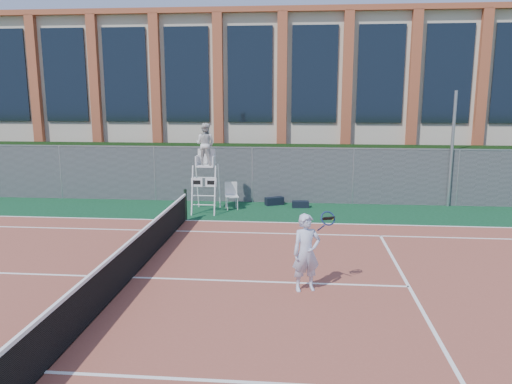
# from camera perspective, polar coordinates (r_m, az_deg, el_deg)

# --- Properties ---
(ground) EXTENTS (120.00, 120.00, 0.00)m
(ground) POSITION_cam_1_polar(r_m,az_deg,el_deg) (12.32, -13.97, -9.59)
(ground) COLOR #233814
(apron) EXTENTS (36.00, 20.00, 0.01)m
(apron) POSITION_cam_1_polar(r_m,az_deg,el_deg) (13.20, -12.55, -8.08)
(apron) COLOR #0B341A
(apron) RESTS_ON ground
(tennis_court) EXTENTS (23.77, 10.97, 0.02)m
(tennis_court) POSITION_cam_1_polar(r_m,az_deg,el_deg) (12.31, -13.97, -9.51)
(tennis_court) COLOR brown
(tennis_court) RESTS_ON apron
(tennis_net) EXTENTS (0.10, 11.30, 1.10)m
(tennis_net) POSITION_cam_1_polar(r_m,az_deg,el_deg) (12.14, -14.09, -7.22)
(tennis_net) COLOR black
(tennis_net) RESTS_ON ground
(fence) EXTENTS (40.00, 0.06, 2.20)m
(fence) POSITION_cam_1_polar(r_m,az_deg,el_deg) (20.30, -6.06, 1.99)
(fence) COLOR #595E60
(fence) RESTS_ON ground
(hedge) EXTENTS (40.00, 1.40, 2.20)m
(hedge) POSITION_cam_1_polar(r_m,az_deg,el_deg) (21.47, -5.45, 2.49)
(hedge) COLOR black
(hedge) RESTS_ON ground
(building) EXTENTS (45.00, 10.60, 8.22)m
(building) POSITION_cam_1_polar(r_m,az_deg,el_deg) (29.08, -2.65, 10.78)
(building) COLOR beige
(building) RESTS_ON ground
(steel_pole) EXTENTS (0.12, 0.12, 4.44)m
(steel_pole) POSITION_cam_1_polar(r_m,az_deg,el_deg) (20.50, 21.48, 4.52)
(steel_pole) COLOR #9EA0A5
(steel_pole) RESTS_ON ground
(umpire_chair) EXTENTS (0.92, 1.42, 3.31)m
(umpire_chair) POSITION_cam_1_polar(r_m,az_deg,el_deg) (18.34, -5.81, 5.18)
(umpire_chair) COLOR white
(umpire_chair) RESTS_ON ground
(plastic_chair) EXTENTS (0.58, 0.58, 1.01)m
(plastic_chair) POSITION_cam_1_polar(r_m,az_deg,el_deg) (18.93, -2.83, -0.13)
(plastic_chair) COLOR silver
(plastic_chair) RESTS_ON apron
(sports_bag_near) EXTENTS (0.77, 0.58, 0.31)m
(sports_bag_near) POSITION_cam_1_polar(r_m,az_deg,el_deg) (19.64, 2.11, -1.04)
(sports_bag_near) COLOR black
(sports_bag_near) RESTS_ON apron
(sports_bag_far) EXTENTS (0.66, 0.34, 0.25)m
(sports_bag_far) POSITION_cam_1_polar(r_m,az_deg,el_deg) (19.26, 5.10, -1.40)
(sports_bag_far) COLOR black
(sports_bag_far) RESTS_ON apron
(tennis_player) EXTENTS (1.01, 0.74, 1.74)m
(tennis_player) POSITION_cam_1_polar(r_m,az_deg,el_deg) (10.99, 5.79, -6.88)
(tennis_player) COLOR silver
(tennis_player) RESTS_ON tennis_court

